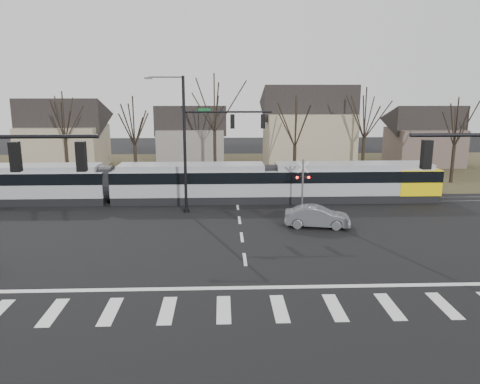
{
  "coord_description": "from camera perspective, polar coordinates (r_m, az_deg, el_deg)",
  "views": [
    {
      "loc": [
        -1.21,
        -22.46,
        9.17
      ],
      "look_at": [
        0.0,
        9.0,
        2.3
      ],
      "focal_mm": 35.0,
      "sensor_mm": 36.0,
      "label": 1
    }
  ],
  "objects": [
    {
      "name": "house_d",
      "position": [
        62.96,
        21.56,
        6.72
      ],
      "size": [
        8.64,
        7.56,
        7.65
      ],
      "color": "brown",
      "rests_on": "ground"
    },
    {
      "name": "house_b",
      "position": [
        58.81,
        -5.94,
        7.17
      ],
      "size": [
        8.64,
        7.56,
        7.65
      ],
      "color": "slate",
      "rests_on": "ground"
    },
    {
      "name": "signal_pole_far",
      "position": [
        35.15,
        -4.17,
        6.61
      ],
      "size": [
        9.28,
        0.44,
        10.2
      ],
      "color": "black",
      "rests_on": "ground"
    },
    {
      "name": "rail_pair",
      "position": [
        39.36,
        -0.38,
        -1.12
      ],
      "size": [
        90.0,
        1.52,
        0.06
      ],
      "color": "#59595E",
      "rests_on": "ground"
    },
    {
      "name": "house_a",
      "position": [
        59.69,
        -20.71,
        7.0
      ],
      "size": [
        9.72,
        8.64,
        8.6
      ],
      "color": "gray",
      "rests_on": "ground"
    },
    {
      "name": "grass_verge",
      "position": [
        55.24,
        -0.92,
        2.76
      ],
      "size": [
        140.0,
        28.0,
        0.01
      ],
      "primitive_type": "cube",
      "color": "#38331E",
      "rests_on": "ground"
    },
    {
      "name": "sedan",
      "position": [
        32.35,
        9.39,
        -2.99
      ],
      "size": [
        3.0,
        4.9,
        1.45
      ],
      "primitive_type": "imported",
      "rotation": [
        0.0,
        0.0,
        1.4
      ],
      "color": "#56595E",
      "rests_on": "ground"
    },
    {
      "name": "rail_crossing_signal",
      "position": [
        36.53,
        7.63,
        0.7
      ],
      "size": [
        1.08,
        0.36,
        4.0
      ],
      "color": "#59595B",
      "rests_on": "ground"
    },
    {
      "name": "tram",
      "position": [
        39.27,
        -6.17,
        1.31
      ],
      "size": [
        41.81,
        3.1,
        3.17
      ],
      "color": "gray",
      "rests_on": "ground"
    },
    {
      "name": "crosswalk",
      "position": [
        20.65,
        1.43,
        -14.05
      ],
      "size": [
        27.0,
        2.6,
        0.01
      ],
      "color": "silver",
      "rests_on": "ground"
    },
    {
      "name": "ground",
      "position": [
        24.29,
        0.83,
        -9.87
      ],
      "size": [
        140.0,
        140.0,
        0.0
      ],
      "primitive_type": "plane",
      "color": "black"
    },
    {
      "name": "tree_row",
      "position": [
        48.75,
        1.59,
        7.4
      ],
      "size": [
        59.2,
        7.2,
        10.0
      ],
      "color": "black",
      "rests_on": "ground"
    },
    {
      "name": "stop_line",
      "position": [
        22.63,
        1.08,
        -11.58
      ],
      "size": [
        28.0,
        0.35,
        0.01
      ],
      "primitive_type": "cube",
      "color": "silver",
      "rests_on": "ground"
    },
    {
      "name": "lane_dashes",
      "position": [
        39.56,
        -0.39,
        -1.09
      ],
      "size": [
        0.18,
        30.0,
        0.01
      ],
      "color": "silver",
      "rests_on": "ground"
    },
    {
      "name": "house_c",
      "position": [
        56.53,
        8.29,
        8.19
      ],
      "size": [
        10.8,
        8.64,
        10.1
      ],
      "color": "gray",
      "rests_on": "ground"
    }
  ]
}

